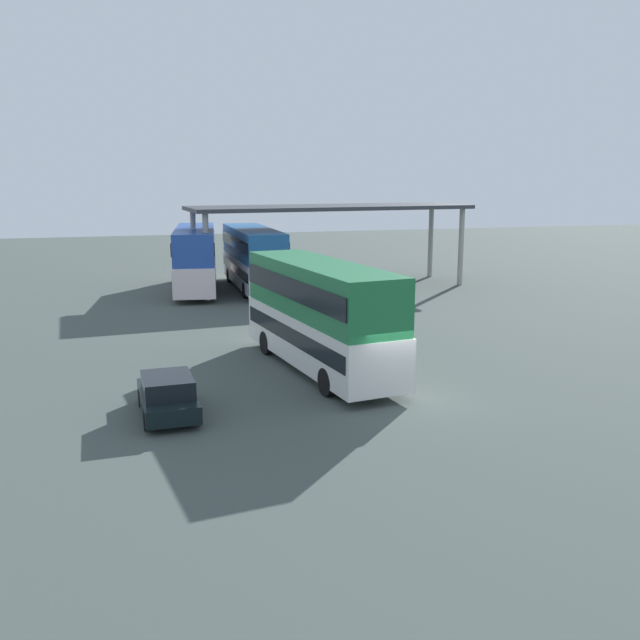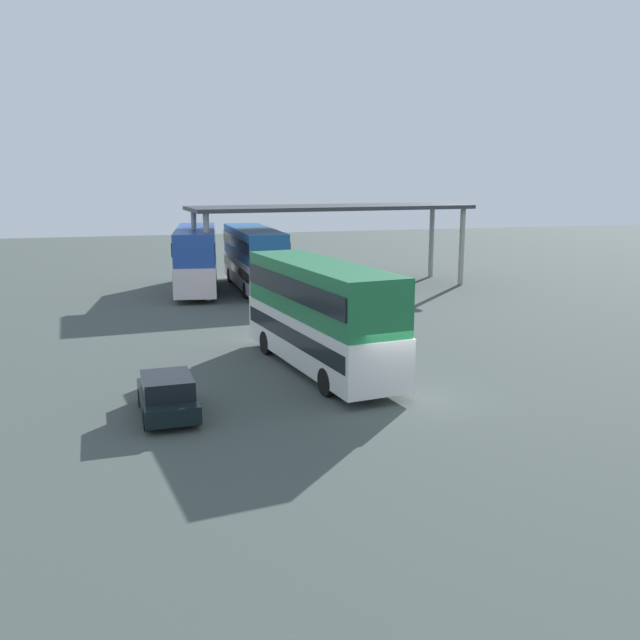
% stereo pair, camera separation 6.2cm
% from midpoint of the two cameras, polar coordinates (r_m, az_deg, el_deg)
% --- Properties ---
extents(ground_plane, '(140.00, 140.00, 0.00)m').
position_cam_midpoint_polar(ground_plane, '(23.64, 6.14, -6.68)').
color(ground_plane, '#414B46').
extents(double_decker_main, '(3.95, 10.33, 4.24)m').
position_cam_midpoint_polar(double_decker_main, '(26.64, -0.08, 0.68)').
color(double_decker_main, silver).
rests_on(double_decker_main, ground_plane).
extents(parked_hatchback, '(1.83, 3.73, 1.35)m').
position_cam_midpoint_polar(parked_hatchback, '(22.42, -12.63, -6.15)').
color(parked_hatchback, black).
rests_on(parked_hatchback, ground_plane).
extents(double_decker_near_canopy, '(3.79, 10.98, 4.15)m').
position_cam_midpoint_polar(double_decker_near_canopy, '(46.04, -10.34, 5.20)').
color(double_decker_near_canopy, silver).
rests_on(double_decker_near_canopy, ground_plane).
extents(double_decker_mid_row, '(2.63, 10.99, 4.08)m').
position_cam_midpoint_polar(double_decker_mid_row, '(46.27, -5.61, 5.32)').
color(double_decker_mid_row, silver).
rests_on(double_decker_mid_row, ground_plane).
extents(depot_canopy, '(19.37, 7.00, 5.55)m').
position_cam_midpoint_polar(depot_canopy, '(46.57, 0.86, 9.02)').
color(depot_canopy, '#33353A').
rests_on(depot_canopy, ground_plane).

